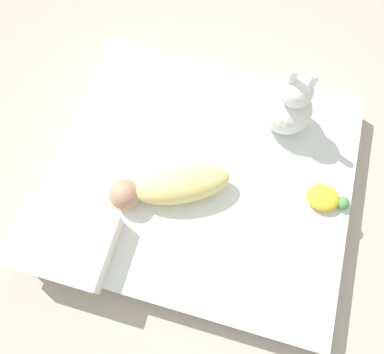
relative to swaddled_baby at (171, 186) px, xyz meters
The scene contains 6 objects.
ground_plane 0.25m from the swaddled_baby, 49.62° to the left, with size 12.00×12.00×0.00m, color #B2A893.
bed_mattress 0.20m from the swaddled_baby, 49.62° to the left, with size 1.23×1.09×0.14m.
swaddled_baby is the anchor object (origin of this frame).
pillow 0.46m from the swaddled_baby, 136.10° to the right, with size 0.37×0.28×0.10m.
bunny_plush 0.58m from the swaddled_baby, 49.41° to the left, with size 0.20×0.20×0.36m.
turtle_plush 0.62m from the swaddled_baby, 12.24° to the left, with size 0.17×0.11×0.06m.
Camera 1 is at (0.11, -0.55, 1.59)m, focal length 35.00 mm.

